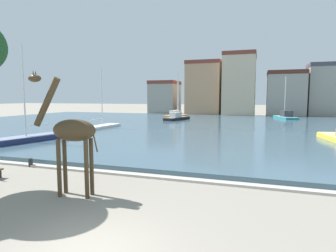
{
  "coord_description": "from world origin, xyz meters",
  "views": [
    {
      "loc": [
        4.14,
        -5.96,
        4.06
      ],
      "look_at": [
        -1.49,
        11.24,
        2.2
      ],
      "focal_mm": 29.96,
      "sensor_mm": 36.0,
      "label": 1
    }
  ],
  "objects_px": {
    "sailboat_black": "(178,118)",
    "sailboat_navy": "(24,141)",
    "sailboat_white": "(103,128)",
    "mooring_bollard": "(31,163)",
    "giraffe_statue": "(71,133)",
    "sailboat_orange": "(177,116)",
    "sailboat_teal": "(284,117)"
  },
  "relations": [
    {
      "from": "sailboat_orange",
      "to": "sailboat_navy",
      "type": "height_order",
      "value": "sailboat_orange"
    },
    {
      "from": "sailboat_navy",
      "to": "sailboat_black",
      "type": "height_order",
      "value": "sailboat_black"
    },
    {
      "from": "sailboat_teal",
      "to": "mooring_bollard",
      "type": "bearing_deg",
      "value": -112.87
    },
    {
      "from": "giraffe_statue",
      "to": "sailboat_black",
      "type": "xyz_separation_m",
      "value": [
        -5.47,
        34.86,
        -2.06
      ]
    },
    {
      "from": "sailboat_white",
      "to": "sailboat_teal",
      "type": "bearing_deg",
      "value": 45.82
    },
    {
      "from": "sailboat_white",
      "to": "mooring_bollard",
      "type": "xyz_separation_m",
      "value": [
        5.41,
        -17.03,
        -0.12
      ]
    },
    {
      "from": "sailboat_black",
      "to": "sailboat_navy",
      "type": "bearing_deg",
      "value": -102.31
    },
    {
      "from": "sailboat_navy",
      "to": "sailboat_white",
      "type": "bearing_deg",
      "value": 88.13
    },
    {
      "from": "giraffe_statue",
      "to": "sailboat_orange",
      "type": "distance_m",
      "value": 42.25
    },
    {
      "from": "sailboat_teal",
      "to": "sailboat_navy",
      "type": "bearing_deg",
      "value": -123.17
    },
    {
      "from": "mooring_bollard",
      "to": "sailboat_navy",
      "type": "bearing_deg",
      "value": 137.49
    },
    {
      "from": "giraffe_statue",
      "to": "sailboat_black",
      "type": "relative_size",
      "value": 0.6
    },
    {
      "from": "sailboat_orange",
      "to": "giraffe_statue",
      "type": "bearing_deg",
      "value": -79.64
    },
    {
      "from": "sailboat_black",
      "to": "mooring_bollard",
      "type": "xyz_separation_m",
      "value": [
        0.06,
        -31.56,
        -0.32
      ]
    },
    {
      "from": "sailboat_teal",
      "to": "mooring_bollard",
      "type": "xyz_separation_m",
      "value": [
        -16.84,
        -39.93,
        -0.34
      ]
    },
    {
      "from": "sailboat_teal",
      "to": "sailboat_black",
      "type": "relative_size",
      "value": 0.89
    },
    {
      "from": "giraffe_statue",
      "to": "sailboat_teal",
      "type": "distance_m",
      "value": 44.76
    },
    {
      "from": "sailboat_white",
      "to": "sailboat_navy",
      "type": "distance_m",
      "value": 11.73
    },
    {
      "from": "sailboat_white",
      "to": "sailboat_navy",
      "type": "bearing_deg",
      "value": -91.87
    },
    {
      "from": "sailboat_white",
      "to": "mooring_bollard",
      "type": "distance_m",
      "value": 17.87
    },
    {
      "from": "sailboat_white",
      "to": "sailboat_orange",
      "type": "relative_size",
      "value": 0.9
    },
    {
      "from": "sailboat_navy",
      "to": "mooring_bollard",
      "type": "xyz_separation_m",
      "value": [
        5.79,
        -5.31,
        -0.21
      ]
    },
    {
      "from": "sailboat_navy",
      "to": "mooring_bollard",
      "type": "bearing_deg",
      "value": -42.51
    },
    {
      "from": "giraffe_statue",
      "to": "mooring_bollard",
      "type": "xyz_separation_m",
      "value": [
        -5.41,
        3.3,
        -2.38
      ]
    },
    {
      "from": "sailboat_black",
      "to": "mooring_bollard",
      "type": "height_order",
      "value": "sailboat_black"
    },
    {
      "from": "sailboat_white",
      "to": "sailboat_orange",
      "type": "bearing_deg",
      "value": 81.33
    },
    {
      "from": "sailboat_white",
      "to": "sailboat_teal",
      "type": "distance_m",
      "value": 31.93
    },
    {
      "from": "sailboat_orange",
      "to": "sailboat_black",
      "type": "height_order",
      "value": "sailboat_orange"
    },
    {
      "from": "sailboat_black",
      "to": "mooring_bollard",
      "type": "bearing_deg",
      "value": -89.89
    },
    {
      "from": "sailboat_teal",
      "to": "sailboat_black",
      "type": "xyz_separation_m",
      "value": [
        -16.9,
        -8.37,
        -0.01
      ]
    },
    {
      "from": "giraffe_statue",
      "to": "sailboat_white",
      "type": "relative_size",
      "value": 0.65
    },
    {
      "from": "sailboat_orange",
      "to": "mooring_bollard",
      "type": "xyz_separation_m",
      "value": [
        2.18,
        -38.21,
        -0.3
      ]
    }
  ]
}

